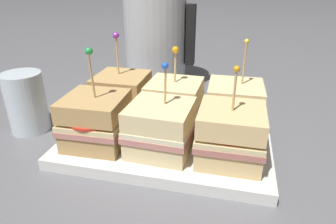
% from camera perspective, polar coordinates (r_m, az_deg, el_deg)
% --- Properties ---
extents(ground_plane, '(6.00, 6.00, 0.00)m').
position_cam_1_polar(ground_plane, '(0.51, 0.00, -5.98)').
color(ground_plane, slate).
extents(serving_platter, '(0.33, 0.23, 0.02)m').
position_cam_1_polar(serving_platter, '(0.51, 0.00, -5.11)').
color(serving_platter, silver).
rests_on(serving_platter, ground_plane).
extents(sandwich_front_left, '(0.10, 0.10, 0.15)m').
position_cam_1_polar(sandwich_front_left, '(0.47, -13.56, -1.58)').
color(sandwich_front_left, tan).
rests_on(sandwich_front_left, serving_platter).
extents(sandwich_front_center, '(0.10, 0.10, 0.14)m').
position_cam_1_polar(sandwich_front_center, '(0.44, -1.24, -3.09)').
color(sandwich_front_center, beige).
rests_on(sandwich_front_center, serving_platter).
extents(sandwich_front_right, '(0.09, 0.09, 0.14)m').
position_cam_1_polar(sandwich_front_right, '(0.43, 11.76, -4.29)').
color(sandwich_front_right, '#DBB77A').
rests_on(sandwich_front_right, serving_platter).
extents(sandwich_back_left, '(0.09, 0.10, 0.15)m').
position_cam_1_polar(sandwich_back_left, '(0.56, -8.72, 3.07)').
color(sandwich_back_left, tan).
rests_on(sandwich_back_left, serving_platter).
extents(sandwich_back_center, '(0.10, 0.10, 0.14)m').
position_cam_1_polar(sandwich_back_center, '(0.53, 1.30, 1.88)').
color(sandwich_back_center, beige).
rests_on(sandwich_back_center, serving_platter).
extents(sandwich_back_right, '(0.10, 0.10, 0.15)m').
position_cam_1_polar(sandwich_back_right, '(0.52, 12.48, 1.03)').
color(sandwich_back_right, beige).
rests_on(sandwich_back_right, serving_platter).
extents(kettle_steel, '(0.17, 0.15, 0.26)m').
position_cam_1_polar(kettle_steel, '(0.74, -2.31, 14.12)').
color(kettle_steel, '#B7BABF').
rests_on(kettle_steel, ground_plane).
extents(drinking_glass, '(0.07, 0.07, 0.11)m').
position_cam_1_polar(drinking_glass, '(0.59, -25.38, 1.67)').
color(drinking_glass, silver).
rests_on(drinking_glass, ground_plane).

